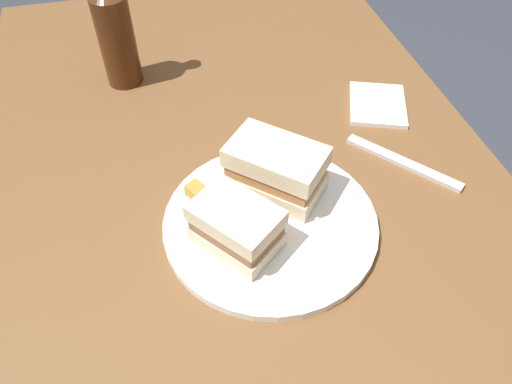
# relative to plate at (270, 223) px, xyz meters

# --- Properties ---
(dining_table) EXTENTS (1.27, 0.77, 0.75)m
(dining_table) POSITION_rel_plate_xyz_m (0.07, 0.02, -0.38)
(dining_table) COLOR brown
(dining_table) RESTS_ON ground
(plate) EXTENTS (0.28, 0.28, 0.01)m
(plate) POSITION_rel_plate_xyz_m (0.00, 0.00, 0.00)
(plate) COLOR white
(plate) RESTS_ON dining_table
(sandwich_half_left) EXTENTS (0.14, 0.14, 0.07)m
(sandwich_half_left) POSITION_rel_plate_xyz_m (0.05, -0.02, 0.04)
(sandwich_half_left) COLOR beige
(sandwich_half_left) RESTS_ON plate
(sandwich_half_right) EXTENTS (0.12, 0.12, 0.06)m
(sandwich_half_right) POSITION_rel_plate_xyz_m (-0.02, 0.05, 0.04)
(sandwich_half_right) COLOR beige
(sandwich_half_right) RESTS_ON plate
(potato_wedge_front) EXTENTS (0.06, 0.05, 0.02)m
(potato_wedge_front) POSITION_rel_plate_xyz_m (0.05, 0.08, 0.02)
(potato_wedge_front) COLOR #B77F33
(potato_wedge_front) RESTS_ON plate
(potato_wedge_middle) EXTENTS (0.06, 0.05, 0.02)m
(potato_wedge_middle) POSITION_rel_plate_xyz_m (0.03, 0.00, 0.01)
(potato_wedge_middle) COLOR gold
(potato_wedge_middle) RESTS_ON plate
(potato_wedge_back) EXTENTS (0.04, 0.02, 0.02)m
(potato_wedge_back) POSITION_rel_plate_xyz_m (0.03, 0.03, 0.01)
(potato_wedge_back) COLOR #B77F33
(potato_wedge_back) RESTS_ON plate
(potato_wedge_left_edge) EXTENTS (0.05, 0.05, 0.01)m
(potato_wedge_left_edge) POSITION_rel_plate_xyz_m (-0.01, 0.06, 0.01)
(potato_wedge_left_edge) COLOR #AD702D
(potato_wedge_left_edge) RESTS_ON plate
(cider_bottle) EXTENTS (0.06, 0.06, 0.24)m
(cider_bottle) POSITION_rel_plate_xyz_m (0.38, 0.16, 0.09)
(cider_bottle) COLOR #47230F
(cider_bottle) RESTS_ON dining_table
(napkin) EXTENTS (0.13, 0.12, 0.01)m
(napkin) POSITION_rel_plate_xyz_m (0.20, -0.24, -0.00)
(napkin) COLOR white
(napkin) RESTS_ON dining_table
(fork) EXTENTS (0.15, 0.13, 0.01)m
(fork) POSITION_rel_plate_xyz_m (0.07, -0.22, -0.00)
(fork) COLOR silver
(fork) RESTS_ON dining_table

